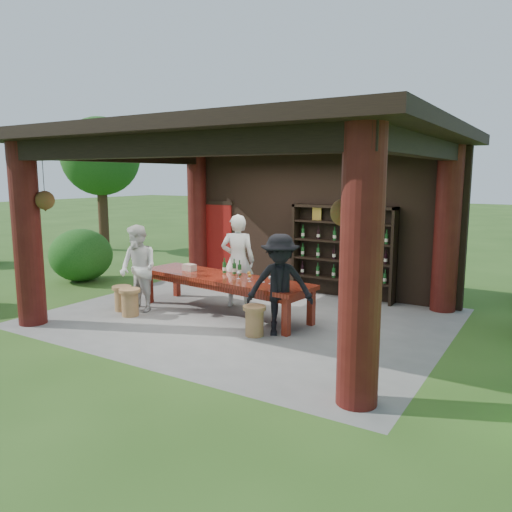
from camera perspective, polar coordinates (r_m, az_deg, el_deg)
The scene contains 15 objects.
ground at distance 9.75m, azimuth -1.24°, elevation -7.01°, with size 90.00×90.00×0.00m, color #2D5119.
pavilion at distance 9.75m, azimuth 0.02°, elevation 5.73°, with size 7.50×6.00×3.60m.
wine_shelf at distance 11.22m, azimuth 9.85°, elevation 0.46°, with size 2.36×0.36×2.07m.
tasting_table at distance 9.92m, azimuth -3.74°, elevation -2.94°, with size 3.94×1.46×0.75m.
stool_near_left at distance 10.08m, azimuth -14.21°, elevation -5.08°, with size 0.41×0.41×0.54m.
stool_near_right at distance 8.59m, azimuth -0.18°, elevation -7.32°, with size 0.40×0.40×0.52m.
stool_far_left at distance 10.50m, azimuth -15.05°, elevation -4.62°, with size 0.39×0.39×0.51m.
host at distance 10.37m, azimuth -2.09°, elevation -0.55°, with size 0.71×0.46×1.93m, color silver.
guest_woman at distance 10.29m, azimuth -13.31°, elevation -1.39°, with size 0.85×0.66×1.75m, color silver.
guest_man at distance 8.52m, azimuth 2.76°, elevation -3.32°, with size 1.13×0.65×1.75m, color black.
table_bottles at distance 10.07m, azimuth -2.68°, elevation -1.20°, with size 0.49×0.15×0.31m.
table_glasses at distance 9.41m, azimuth -0.24°, elevation -2.42°, with size 0.82×0.27×0.15m.
napkin_basket at distance 10.51m, azimuth -7.63°, elevation -1.30°, with size 0.26×0.18×0.14m, color #BF6672.
shrubs at distance 10.24m, azimuth 6.18°, elevation -3.08°, with size 20.07×8.57×1.36m.
trees at distance 9.07m, azimuth 21.83°, elevation 12.64°, with size 22.03×11.43×4.80m.
Camera 1 is at (5.09, -7.86, 2.72)m, focal length 35.00 mm.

